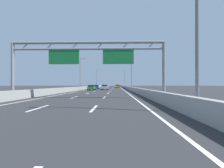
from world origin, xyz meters
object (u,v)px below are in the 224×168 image
Objects in this scene: streetlamp_right_far at (124,77)px; streetlamp_left_mid at (81,72)px; silver_car at (105,87)px; green_car at (91,88)px; streetlamp_right_mid at (131,72)px; blue_car at (96,87)px; white_car at (117,86)px; red_car at (106,86)px; streetlamp_left_far at (97,77)px; sign_gantry at (88,55)px; orange_car at (118,86)px; streetlamp_right_near at (193,15)px.

streetlamp_left_mid is at bearing -110.36° from streetlamp_right_far.
silver_car is 5.13m from green_car.
green_car is at bearing -154.26° from streetlamp_right_mid.
blue_car is at bearing 118.31° from silver_car.
blue_car is at bearing -102.14° from white_car.
red_car is at bearing 93.54° from silver_car.
streetlamp_left_far is 1.00× the size of streetlamp_right_far.
streetlamp_left_mid is at bearing -94.56° from red_car.
sign_gantry is 26.52m from green_car.
orange_car is 1.04× the size of silver_car.
sign_gantry reaches higher than blue_car.
streetlamp_right_near is 1.00× the size of streetlamp_left_far.
streetlamp_left_mid reaches higher than white_car.
streetlamp_right_far is 12.02m from orange_car.
streetlamp_left_mid reaches higher than green_car.
streetlamp_right_mid is 12.92m from blue_car.
streetlamp_right_mid reaches higher than orange_car.
green_car is at bearing -99.18° from white_car.
white_car is 15.52m from red_car.
streetlamp_right_far is at bearing 84.11° from sign_gantry.
streetlamp_left_mid is 1.00× the size of streetlamp_right_far.
red_car is at bearing 135.38° from streetlamp_right_far.
sign_gantry is at bearing -95.89° from streetlamp_right_far.
streetlamp_right_far is at bearing 38.32° from white_car.
green_car is 0.94× the size of blue_car.
streetlamp_left_far is 12.22m from white_car.
blue_car is at bearing 103.71° from streetlamp_right_near.
streetlamp_left_far is 14.93m from streetlamp_right_far.
sign_gantry is 1.81× the size of streetlamp_right_mid.
blue_car is (-3.38, 6.27, -0.02)m from silver_car.
white_car is at bearing -141.68° from streetlamp_right_far.
streetlamp_right_far is at bearing 90.00° from streetlamp_right_near.
silver_car is (-7.63, 38.87, -4.63)m from streetlamp_right_near.
streetlamp_right_far reaches higher than sign_gantry.
streetlamp_left_mid is 1.00× the size of streetlamp_left_far.
streetlamp_right_near is at bearing -79.49° from streetlamp_left_far.
orange_car is (11.23, -10.45, -4.65)m from streetlamp_left_far.
streetlamp_left_mid is (-7.56, 31.24, 0.55)m from sign_gantry.
red_car is (-7.17, 21.18, -0.03)m from orange_car.
white_car is at bearing 96.35° from streetlamp_right_mid.
streetlamp_left_far is at bearing 99.96° from silver_car.
streetlamp_left_mid is 2.15× the size of silver_car.
blue_car is at bearing 95.74° from sign_gantry.
blue_car is at bearing 90.36° from green_car.
green_car is at bearing -84.99° from streetlamp_left_far.
streetlamp_right_far reaches higher than red_car.
streetlamp_left_far is 2.15× the size of silver_car.
streetlamp_right_near reaches higher than green_car.
streetlamp_right_mid is at bearing 10.09° from silver_car.
white_car is (-0.42, 7.20, -0.02)m from orange_car.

